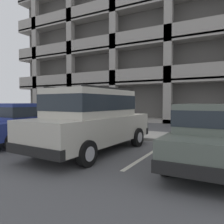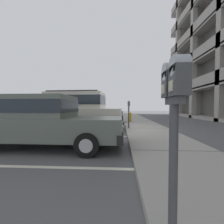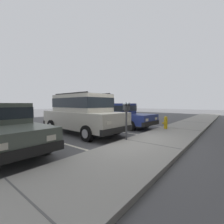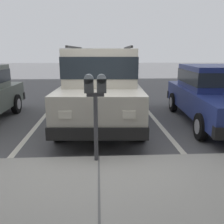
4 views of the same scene
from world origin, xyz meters
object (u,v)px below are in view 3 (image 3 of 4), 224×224
Objects in this scene: red_sedan at (120,114)px; fire_hydrant at (166,123)px; silver_suv at (82,112)px; parking_meter_near at (126,112)px.

fire_hydrant is (-0.35, 2.91, -0.36)m from red_sedan.
silver_suv reaches higher than parking_meter_near.
silver_suv is at bearing -92.96° from parking_meter_near.
parking_meter_near is at bearing 89.96° from silver_suv.
fire_hydrant is (-3.58, 0.30, -0.73)m from parking_meter_near.
parking_meter_near reaches higher than fire_hydrant.
silver_suv is 1.06× the size of red_sedan.
fire_hydrant is (-3.43, 3.06, -0.62)m from silver_suv.
red_sedan is at bearing -83.18° from fire_hydrant.
red_sedan reaches higher than fire_hydrant.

